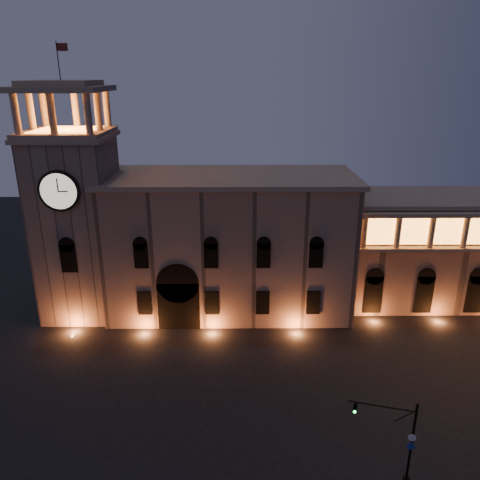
{
  "coord_description": "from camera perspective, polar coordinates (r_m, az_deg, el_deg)",
  "views": [
    {
      "loc": [
        -1.02,
        -33.65,
        29.2
      ],
      "look_at": [
        -0.7,
        16.0,
        11.38
      ],
      "focal_mm": 35.0,
      "sensor_mm": 36.0,
      "label": 1
    }
  ],
  "objects": [
    {
      "name": "ground",
      "position": [
        44.57,
        1.1,
        -21.2
      ],
      "size": [
        160.0,
        160.0,
        0.0
      ],
      "primitive_type": "plane",
      "color": "black",
      "rests_on": "ground"
    },
    {
      "name": "government_building",
      "position": [
        59.23,
        -1.37,
        -0.44
      ],
      "size": [
        30.8,
        12.8,
        17.6
      ],
      "color": "#896B59",
      "rests_on": "ground"
    },
    {
      "name": "clock_tower",
      "position": [
        60.36,
        -19.2,
        2.55
      ],
      "size": [
        9.8,
        9.8,
        32.4
      ],
      "color": "#896B59",
      "rests_on": "ground"
    },
    {
      "name": "traffic_light",
      "position": [
        39.39,
        18.9,
        -21.93
      ],
      "size": [
        4.96,
        1.56,
        7.0
      ],
      "rotation": [
        0.0,
        0.0,
        -0.26
      ],
      "color": "black",
      "rests_on": "ground"
    }
  ]
}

